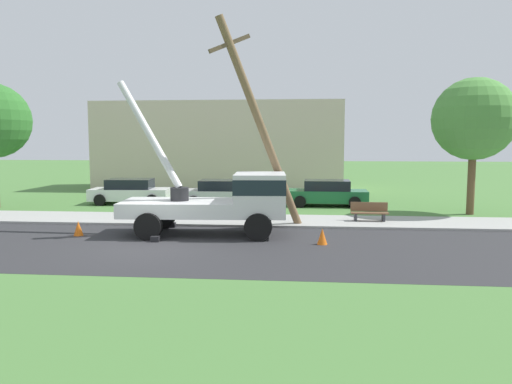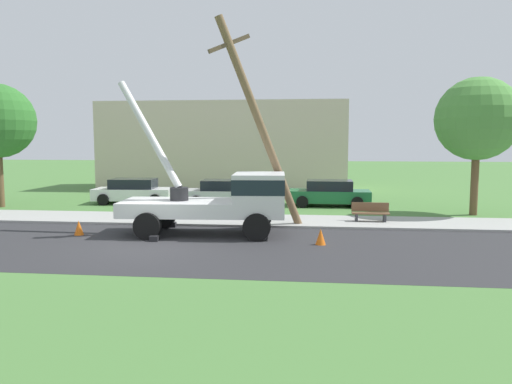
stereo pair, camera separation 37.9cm
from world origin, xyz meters
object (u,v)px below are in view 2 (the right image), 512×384
utility_truck (226,198)px  leaning_utility_pole (260,123)px  parked_sedan_green (329,193)px  traffic_cone_behind (79,228)px  roadside_tree_near (477,119)px  park_bench (370,213)px  parked_sedan_white (134,191)px  parked_sedan_silver (225,193)px  traffic_cone_ahead (321,237)px

utility_truck → leaning_utility_pole: bearing=45.8°
utility_truck → parked_sedan_green: utility_truck is taller
traffic_cone_behind → roadside_tree_near: (16.62, 6.96, 4.32)m
park_bench → parked_sedan_green: bearing=105.7°
parked_sedan_white → parked_sedan_silver: 5.38m
parked_sedan_silver → traffic_cone_behind: bearing=-114.2°
utility_truck → park_bench: bearing=28.4°
traffic_cone_behind → leaning_utility_pole: bearing=16.7°
traffic_cone_ahead → parked_sedan_white: 14.54m
traffic_cone_ahead → parked_sedan_silver: bearing=117.4°
leaning_utility_pole → parked_sedan_white: bearing=137.6°
leaning_utility_pole → parked_sedan_green: size_ratio=1.89×
traffic_cone_ahead → traffic_cone_behind: same height
traffic_cone_ahead → traffic_cone_behind: 9.16m
traffic_cone_ahead → parked_sedan_green: size_ratio=0.13×
parked_sedan_green → roadside_tree_near: size_ratio=0.67×
utility_truck → park_bench: (5.83, 3.15, -0.95)m
park_bench → traffic_cone_ahead: bearing=-115.5°
parked_sedan_green → traffic_cone_ahead: bearing=-93.7°
parked_sedan_silver → parked_sedan_white: bearing=176.7°
parked_sedan_white → parked_sedan_green: same height
parked_sedan_green → park_bench: 5.78m
traffic_cone_behind → parked_sedan_green: 13.66m
traffic_cone_behind → parked_sedan_green: size_ratio=0.13×
leaning_utility_pole → parked_sedan_silver: 8.32m
traffic_cone_behind → park_bench: bearing=19.1°
utility_truck → traffic_cone_behind: bearing=-171.8°
leaning_utility_pole → park_bench: (4.64, 1.93, -3.81)m
traffic_cone_ahead → parked_sedan_green: bearing=86.3°
roadside_tree_near → parked_sedan_white: bearing=172.4°
utility_truck → parked_sedan_white: size_ratio=1.53×
leaning_utility_pole → parked_sedan_silver: bearing=110.8°
traffic_cone_behind → parked_sedan_silver: size_ratio=0.13×
utility_truck → parked_sedan_white: bearing=128.7°
parked_sedan_white → traffic_cone_behind: bearing=-82.0°
traffic_cone_behind → parked_sedan_silver: parked_sedan_silver is taller
traffic_cone_ahead → parked_sedan_silver: (-5.08, 9.79, 0.43)m
roadside_tree_near → parked_sedan_green: bearing=159.6°
roadside_tree_near → utility_truck: bearing=-150.9°
leaning_utility_pole → roadside_tree_near: (9.89, 4.95, 0.33)m
parked_sedan_white → roadside_tree_near: size_ratio=0.68×
utility_truck → parked_sedan_silver: (-1.48, 8.25, -0.70)m
leaning_utility_pole → park_bench: bearing=22.6°
parked_sedan_silver → park_bench: bearing=-34.9°
leaning_utility_pole → park_bench: leaning_utility_pole is taller
utility_truck → parked_sedan_white: (-6.85, 8.56, -0.70)m
utility_truck → traffic_cone_ahead: size_ratio=12.32×
traffic_cone_behind → roadside_tree_near: bearing=22.7°
parked_sedan_silver → roadside_tree_near: roadside_tree_near is taller
parked_sedan_white → parked_sedan_green: (11.12, 0.14, 0.00)m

